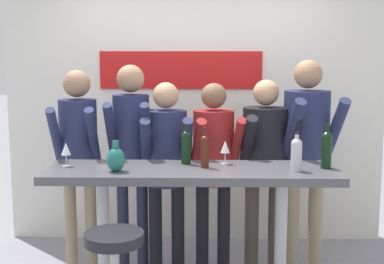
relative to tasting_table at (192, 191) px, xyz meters
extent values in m
cube|color=silver|center=(0.00, 1.50, 0.38)|extent=(3.70, 0.10, 2.50)
cube|color=red|center=(-0.14, 1.44, 0.83)|extent=(1.57, 0.02, 0.36)
cube|color=#4C4C51|center=(0.00, 0.00, 0.14)|extent=(2.10, 0.61, 0.06)
cylinder|color=#B2B2B7|center=(-0.65, 0.00, -0.35)|extent=(0.09, 0.09, 0.98)
cylinder|color=#B2B2B7|center=(0.65, 0.00, -0.35)|extent=(0.09, 0.09, 0.98)
cylinder|color=black|center=(-0.47, -0.59, -0.14)|extent=(0.37, 0.37, 0.07)
cylinder|color=gray|center=(-1.04, 0.58, -0.45)|extent=(0.10, 0.10, 0.83)
cylinder|color=gray|center=(-0.87, 0.59, -0.45)|extent=(0.10, 0.10, 0.83)
cylinder|color=#23284C|center=(-0.95, 0.59, 0.29)|extent=(0.33, 0.33, 0.66)
sphere|color=#9E7556|center=(-0.95, 0.59, 0.74)|extent=(0.22, 0.22, 0.22)
cylinder|color=#23284C|center=(-1.09, 0.42, 0.34)|extent=(0.09, 0.38, 0.50)
cylinder|color=#23284C|center=(-0.80, 0.44, 0.34)|extent=(0.09, 0.38, 0.50)
cylinder|color=#23283D|center=(-0.60, 0.65, -0.44)|extent=(0.10, 0.10, 0.85)
cylinder|color=#23283D|center=(-0.44, 0.65, -0.44)|extent=(0.10, 0.10, 0.85)
cylinder|color=#23284C|center=(-0.52, 0.65, 0.32)|extent=(0.31, 0.31, 0.67)
sphere|color=#9E7556|center=(-0.52, 0.65, 0.78)|extent=(0.23, 0.23, 0.23)
cylinder|color=#23284C|center=(-0.66, 0.48, 0.36)|extent=(0.08, 0.39, 0.51)
cylinder|color=#23284C|center=(-0.37, 0.49, 0.36)|extent=(0.08, 0.39, 0.51)
cylinder|color=black|center=(-0.32, 0.56, -0.48)|extent=(0.11, 0.11, 0.78)
cylinder|color=black|center=(-0.13, 0.58, -0.48)|extent=(0.11, 0.11, 0.78)
cylinder|color=#23284C|center=(-0.22, 0.57, 0.22)|extent=(0.37, 0.37, 0.62)
sphere|color=tan|center=(-0.22, 0.57, 0.65)|extent=(0.21, 0.21, 0.21)
cylinder|color=#23284C|center=(-0.37, 0.41, 0.27)|extent=(0.11, 0.37, 0.48)
cylinder|color=#23284C|center=(-0.05, 0.43, 0.27)|extent=(0.11, 0.37, 0.48)
cylinder|color=black|center=(0.08, 0.61, -0.48)|extent=(0.11, 0.11, 0.78)
cylinder|color=black|center=(0.26, 0.65, -0.48)|extent=(0.11, 0.11, 0.78)
cylinder|color=maroon|center=(0.17, 0.63, 0.22)|extent=(0.40, 0.40, 0.61)
sphere|color=brown|center=(0.17, 0.63, 0.64)|extent=(0.21, 0.21, 0.21)
cylinder|color=maroon|center=(0.04, 0.45, 0.26)|extent=(0.15, 0.38, 0.47)
cylinder|color=maroon|center=(0.36, 0.52, 0.26)|extent=(0.15, 0.38, 0.47)
cylinder|color=#473D33|center=(0.50, 0.64, -0.47)|extent=(0.12, 0.12, 0.79)
cylinder|color=#473D33|center=(0.70, 0.67, -0.47)|extent=(0.12, 0.12, 0.79)
cylinder|color=black|center=(0.60, 0.66, 0.23)|extent=(0.42, 0.42, 0.62)
sphere|color=tan|center=(0.60, 0.66, 0.67)|extent=(0.21, 0.21, 0.21)
cylinder|color=black|center=(0.44, 0.48, 0.28)|extent=(0.14, 0.39, 0.49)
cylinder|color=black|center=(0.79, 0.53, 0.28)|extent=(0.14, 0.39, 0.49)
cylinder|color=gray|center=(0.84, 0.63, -0.43)|extent=(0.12, 0.12, 0.87)
cylinder|color=gray|center=(1.04, 0.67, -0.43)|extent=(0.12, 0.12, 0.87)
cylinder|color=#23284C|center=(0.94, 0.65, 0.34)|extent=(0.44, 0.44, 0.69)
sphere|color=#9E7556|center=(0.94, 0.65, 0.82)|extent=(0.23, 0.23, 0.23)
cylinder|color=#23284C|center=(0.79, 0.45, 0.39)|extent=(0.16, 0.42, 0.53)
cylinder|color=#23284C|center=(1.15, 0.52, 0.39)|extent=(0.16, 0.42, 0.53)
cylinder|color=black|center=(-0.05, 0.15, 0.28)|extent=(0.07, 0.07, 0.21)
sphere|color=black|center=(-0.05, 0.15, 0.38)|extent=(0.07, 0.07, 0.07)
cylinder|color=black|center=(-0.05, 0.15, 0.42)|extent=(0.03, 0.03, 0.07)
cylinder|color=black|center=(-0.05, 0.15, 0.47)|extent=(0.03, 0.03, 0.02)
cylinder|color=black|center=(0.96, 0.02, 0.29)|extent=(0.07, 0.07, 0.23)
sphere|color=black|center=(0.96, 0.02, 0.40)|extent=(0.07, 0.07, 0.07)
cylinder|color=black|center=(0.96, 0.02, 0.44)|extent=(0.03, 0.03, 0.08)
cylinder|color=black|center=(0.96, 0.02, 0.49)|extent=(0.03, 0.03, 0.02)
cylinder|color=#4C1E0F|center=(0.09, 0.02, 0.27)|extent=(0.06, 0.06, 0.20)
sphere|color=#4C1E0F|center=(0.09, 0.02, 0.38)|extent=(0.06, 0.06, 0.06)
cylinder|color=#4C1E0F|center=(0.09, 0.02, 0.41)|extent=(0.02, 0.02, 0.07)
cylinder|color=black|center=(0.09, 0.02, 0.45)|extent=(0.03, 0.03, 0.01)
cylinder|color=#B7BCC1|center=(0.73, -0.07, 0.27)|extent=(0.08, 0.08, 0.19)
sphere|color=#B7BCC1|center=(0.73, -0.07, 0.37)|extent=(0.08, 0.08, 0.08)
cylinder|color=#B7BCC1|center=(0.73, -0.07, 0.40)|extent=(0.03, 0.03, 0.07)
cylinder|color=black|center=(0.73, -0.07, 0.44)|extent=(0.03, 0.03, 0.01)
cylinder|color=silver|center=(0.25, 0.15, 0.17)|extent=(0.06, 0.06, 0.01)
cylinder|color=silver|center=(0.25, 0.15, 0.22)|extent=(0.01, 0.01, 0.08)
cone|color=silver|center=(0.25, 0.15, 0.30)|extent=(0.07, 0.07, 0.09)
cylinder|color=silver|center=(-0.92, 0.04, 0.17)|extent=(0.06, 0.06, 0.01)
cylinder|color=silver|center=(-0.92, 0.04, 0.22)|extent=(0.01, 0.01, 0.08)
cone|color=silver|center=(-0.92, 0.04, 0.30)|extent=(0.07, 0.07, 0.09)
ellipsoid|color=#1E665B|center=(-0.53, -0.12, 0.26)|extent=(0.13, 0.13, 0.17)
cylinder|color=#1E665B|center=(-0.53, -0.12, 0.37)|extent=(0.04, 0.04, 0.05)
camera|label=1|loc=(0.08, -3.76, 0.99)|focal=50.00mm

